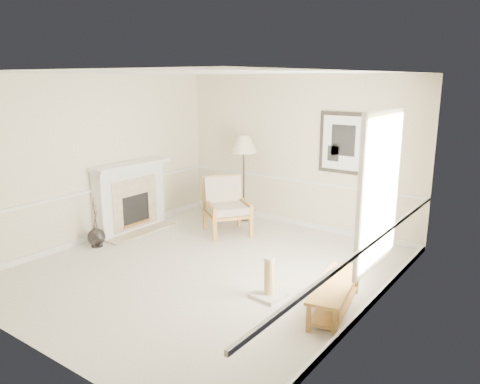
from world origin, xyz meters
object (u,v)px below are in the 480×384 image
(floor_lamp, at_px, (244,146))
(scratching_post, at_px, (269,285))
(armchair, at_px, (226,203))
(bench, at_px, (335,292))
(floor_vase, at_px, (97,237))

(floor_lamp, distance_m, scratching_post, 3.74)
(floor_lamp, bearing_deg, scratching_post, -49.10)
(armchair, distance_m, bench, 3.46)
(floor_vase, distance_m, armchair, 2.38)
(floor_vase, distance_m, bench, 4.31)
(armchair, relative_size, scratching_post, 2.00)
(bench, distance_m, scratching_post, 0.89)
(floor_lamp, height_order, bench, floor_lamp)
(floor_vase, height_order, bench, floor_vase)
(bench, xyz_separation_m, scratching_post, (-0.87, -0.15, -0.08))
(bench, bearing_deg, armchair, 150.65)
(floor_lamp, bearing_deg, armchair, -79.19)
(armchair, xyz_separation_m, bench, (3.01, -1.69, -0.30))
(scratching_post, bearing_deg, floor_lamp, 130.90)
(bench, relative_size, scratching_post, 2.46)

